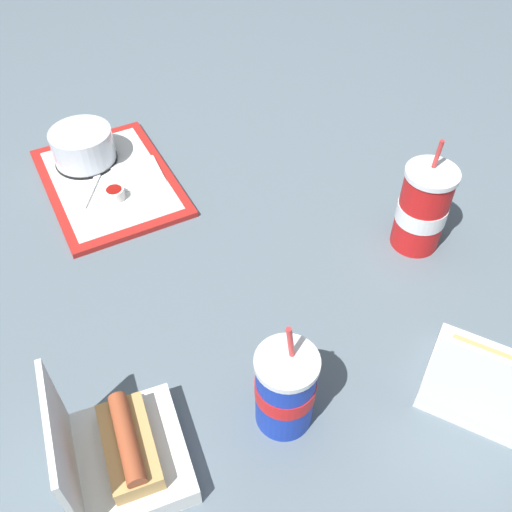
# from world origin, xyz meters

# --- Properties ---
(ground_plane) EXTENTS (3.20, 3.20, 0.00)m
(ground_plane) POSITION_xyz_m (0.00, 0.00, 0.00)
(ground_plane) COLOR slate
(food_tray) EXTENTS (0.38, 0.28, 0.01)m
(food_tray) POSITION_xyz_m (0.33, 0.15, 0.01)
(food_tray) COLOR red
(food_tray) RESTS_ON ground_plane
(cake_container) EXTENTS (0.14, 0.14, 0.08)m
(cake_container) POSITION_xyz_m (0.41, 0.18, 0.05)
(cake_container) COLOR black
(cake_container) RESTS_ON food_tray
(ketchup_cup) EXTENTS (0.04, 0.04, 0.02)m
(ketchup_cup) POSITION_xyz_m (0.26, 0.15, 0.03)
(ketchup_cup) COLOR white
(ketchup_cup) RESTS_ON food_tray
(napkin_stack) EXTENTS (0.10, 0.10, 0.00)m
(napkin_stack) POSITION_xyz_m (0.32, 0.09, 0.02)
(napkin_stack) COLOR white
(napkin_stack) RESTS_ON food_tray
(plastic_fork) EXTENTS (0.10, 0.07, 0.00)m
(plastic_fork) POSITION_xyz_m (0.30, 0.19, 0.02)
(plastic_fork) COLOR white
(plastic_fork) RESTS_ON food_tray
(clamshell_hotdog_corner) EXTENTS (0.24, 0.23, 0.19)m
(clamshell_hotdog_corner) POSITION_xyz_m (-0.43, -0.24, 0.04)
(clamshell_hotdog_corner) COLOR white
(clamshell_hotdog_corner) RESTS_ON ground_plane
(clamshell_hotdog_center) EXTENTS (0.18, 0.17, 0.19)m
(clamshell_hotdog_center) POSITION_xyz_m (-0.30, 0.29, 0.04)
(clamshell_hotdog_center) COLOR white
(clamshell_hotdog_center) RESTS_ON ground_plane
(soda_cup_center) EXTENTS (0.10, 0.10, 0.23)m
(soda_cup_center) POSITION_xyz_m (-0.10, -0.35, 0.09)
(soda_cup_center) COLOR red
(soda_cup_center) RESTS_ON ground_plane
(soda_cup_right) EXTENTS (0.09, 0.09, 0.21)m
(soda_cup_right) POSITION_xyz_m (-0.32, 0.05, 0.08)
(soda_cup_right) COLOR #1938B7
(soda_cup_right) RESTS_ON ground_plane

